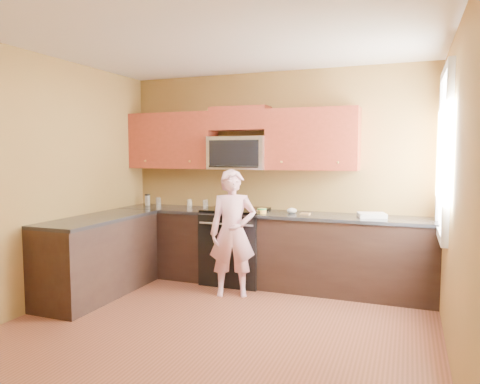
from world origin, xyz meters
The scene contains 27 objects.
floor centered at (0.00, 0.00, 0.00)m, with size 4.00×4.00×0.00m, color brown.
ceiling centered at (0.00, 0.00, 2.70)m, with size 4.00×4.00×0.00m, color white.
wall_back centered at (0.00, 2.00, 1.35)m, with size 4.00×4.00×0.00m, color olive.
wall_front centered at (0.00, -2.00, 1.35)m, with size 4.00×4.00×0.00m, color olive.
wall_left centered at (-2.00, 0.00, 1.35)m, with size 4.00×4.00×0.00m, color olive.
wall_right centered at (2.00, 0.00, 1.35)m, with size 4.00×4.00×0.00m, color olive.
cabinet_back_run centered at (0.00, 1.70, 0.44)m, with size 4.00×0.60×0.88m, color black.
cabinet_left_run centered at (-1.70, 0.60, 0.44)m, with size 0.60×1.60×0.88m, color black.
countertop_back centered at (0.00, 1.69, 0.90)m, with size 4.00×0.62×0.04m, color black.
countertop_left centered at (-1.69, 0.60, 0.90)m, with size 0.62×1.60×0.04m, color black.
stove centered at (-0.40, 1.68, 0.47)m, with size 0.76×0.65×0.95m, color black, non-canonical shape.
microwave centered at (-0.40, 1.80, 1.45)m, with size 0.76×0.40×0.42m, color silver, non-canonical shape.
upper_cab_left centered at (-1.39, 1.83, 1.45)m, with size 1.22×0.33×0.75m, color maroon, non-canonical shape.
upper_cab_right centered at (0.54, 1.83, 1.45)m, with size 1.12×0.33×0.75m, color maroon, non-canonical shape.
upper_cab_over_mw centered at (-0.40, 1.83, 2.10)m, with size 0.76×0.33×0.30m, color maroon.
window centered at (1.98, 1.20, 1.65)m, with size 0.06×1.06×1.66m, color white, non-canonical shape.
woman centered at (-0.23, 1.15, 0.73)m, with size 0.54×0.35×1.47m, color pink.
frying_pan centered at (-0.42, 1.50, 0.95)m, with size 0.26×0.45×0.06m, color black, non-canonical shape.
butter_tub centered at (-0.02, 1.57, 0.92)m, with size 0.11×0.11×0.08m, color #FFBB43, non-canonical shape.
toast_slice centered at (0.50, 1.67, 0.93)m, with size 0.11×0.11×0.01m, color #B27F47.
napkin_a centered at (-0.03, 1.59, 0.95)m, with size 0.11×0.12×0.06m, color silver.
napkin_b centered at (0.33, 1.71, 0.95)m, with size 0.12×0.13×0.07m, color silver.
dish_towel centered at (1.27, 1.71, 0.95)m, with size 0.30×0.24×0.05m, color white.
travel_mug centered at (-1.80, 1.81, 0.92)m, with size 0.07×0.07×0.16m, color silver, non-canonical shape.
glass_a centered at (-1.63, 1.82, 0.98)m, with size 0.07×0.07×0.12m, color silver.
glass_b centered at (-0.86, 1.74, 0.98)m, with size 0.07×0.07×0.12m, color silver.
glass_c centered at (-1.09, 1.74, 0.98)m, with size 0.07×0.07×0.12m, color silver.
Camera 1 is at (1.66, -3.58, 1.65)m, focal length 33.31 mm.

